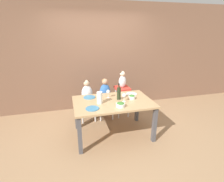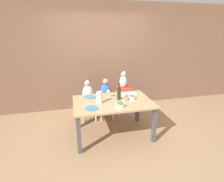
{
  "view_description": "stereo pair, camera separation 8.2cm",
  "coord_description": "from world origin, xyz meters",
  "px_view_note": "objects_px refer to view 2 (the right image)",
  "views": [
    {
      "loc": [
        -0.81,
        -2.99,
        2.02
      ],
      "look_at": [
        0.0,
        0.07,
        0.91
      ],
      "focal_mm": 28.0,
      "sensor_mm": 36.0,
      "label": 1
    },
    {
      "loc": [
        -0.73,
        -3.01,
        2.02
      ],
      "look_at": [
        0.0,
        0.07,
        0.91
      ],
      "focal_mm": 28.0,
      "sensor_mm": 36.0,
      "label": 2
    }
  ],
  "objects_px": {
    "person_child_center": "(106,90)",
    "wine_bottle": "(119,93)",
    "chair_far_left": "(88,105)",
    "dinner_plate_back_left": "(90,97)",
    "dinner_plate_back_right": "(132,94)",
    "chair_right_highchair": "(123,94)",
    "chair_far_center": "(106,103)",
    "person_child_left": "(88,91)",
    "dinner_plate_front_left": "(92,108)",
    "salad_bowl_large": "(120,105)",
    "salad_bowl_small": "(132,97)",
    "wine_glass_near": "(124,96)",
    "person_baby_right": "(123,79)",
    "wine_glass_far": "(108,92)",
    "paper_towel_roll": "(99,98)"
  },
  "relations": [
    {
      "from": "person_child_center",
      "to": "wine_bottle",
      "type": "distance_m",
      "value": 0.72
    },
    {
      "from": "chair_far_left",
      "to": "dinner_plate_back_left",
      "type": "distance_m",
      "value": 0.58
    },
    {
      "from": "dinner_plate_back_right",
      "to": "chair_right_highchair",
      "type": "bearing_deg",
      "value": 95.06
    },
    {
      "from": "chair_far_center",
      "to": "person_child_center",
      "type": "bearing_deg",
      "value": 90.0
    },
    {
      "from": "person_child_left",
      "to": "dinner_plate_front_left",
      "type": "xyz_separation_m",
      "value": [
        -0.03,
        -1.0,
        0.04
      ]
    },
    {
      "from": "salad_bowl_large",
      "to": "chair_far_left",
      "type": "bearing_deg",
      "value": 114.12
    },
    {
      "from": "salad_bowl_small",
      "to": "wine_glass_near",
      "type": "bearing_deg",
      "value": -156.48
    },
    {
      "from": "chair_far_center",
      "to": "person_child_left",
      "type": "relative_size",
      "value": 0.85
    },
    {
      "from": "wine_glass_near",
      "to": "salad_bowl_large",
      "type": "distance_m",
      "value": 0.27
    },
    {
      "from": "wine_bottle",
      "to": "chair_far_left",
      "type": "bearing_deg",
      "value": 127.75
    },
    {
      "from": "person_baby_right",
      "to": "salad_bowl_small",
      "type": "bearing_deg",
      "value": -93.3
    },
    {
      "from": "salad_bowl_large",
      "to": "dinner_plate_back_right",
      "type": "relative_size",
      "value": 0.68
    },
    {
      "from": "dinner_plate_front_left",
      "to": "dinner_plate_back_left",
      "type": "height_order",
      "value": "same"
    },
    {
      "from": "person_child_left",
      "to": "dinner_plate_back_left",
      "type": "bearing_deg",
      "value": -91.06
    },
    {
      "from": "dinner_plate_back_left",
      "to": "dinner_plate_back_right",
      "type": "relative_size",
      "value": 1.0
    },
    {
      "from": "salad_bowl_large",
      "to": "dinner_plate_back_left",
      "type": "xyz_separation_m",
      "value": [
        -0.47,
        0.59,
        -0.04
      ]
    },
    {
      "from": "dinner_plate_front_left",
      "to": "chair_far_left",
      "type": "bearing_deg",
      "value": 88.16
    },
    {
      "from": "wine_glass_far",
      "to": "dinner_plate_back_right",
      "type": "height_order",
      "value": "wine_glass_far"
    },
    {
      "from": "chair_far_left",
      "to": "wine_bottle",
      "type": "height_order",
      "value": "wine_bottle"
    },
    {
      "from": "salad_bowl_large",
      "to": "chair_far_center",
      "type": "bearing_deg",
      "value": 92.68
    },
    {
      "from": "wine_glass_near",
      "to": "dinner_plate_back_right",
      "type": "xyz_separation_m",
      "value": [
        0.28,
        0.33,
        -0.11
      ]
    },
    {
      "from": "chair_far_left",
      "to": "chair_right_highchair",
      "type": "relative_size",
      "value": 0.61
    },
    {
      "from": "salad_bowl_large",
      "to": "salad_bowl_small",
      "type": "relative_size",
      "value": 1.22
    },
    {
      "from": "wine_glass_far",
      "to": "salad_bowl_small",
      "type": "height_order",
      "value": "wine_glass_far"
    },
    {
      "from": "chair_far_center",
      "to": "salad_bowl_large",
      "type": "bearing_deg",
      "value": -87.32
    },
    {
      "from": "wine_bottle",
      "to": "person_child_left",
      "type": "bearing_deg",
      "value": 127.73
    },
    {
      "from": "chair_right_highchair",
      "to": "salad_bowl_small",
      "type": "relative_size",
      "value": 5.63
    },
    {
      "from": "chair_right_highchair",
      "to": "dinner_plate_back_left",
      "type": "xyz_separation_m",
      "value": [
        -0.85,
        -0.45,
        0.17
      ]
    },
    {
      "from": "wine_bottle",
      "to": "wine_glass_near",
      "type": "relative_size",
      "value": 1.94
    },
    {
      "from": "dinner_plate_back_left",
      "to": "person_baby_right",
      "type": "bearing_deg",
      "value": 28.2
    },
    {
      "from": "wine_glass_near",
      "to": "wine_glass_far",
      "type": "relative_size",
      "value": 1.0
    },
    {
      "from": "chair_far_center",
      "to": "dinner_plate_front_left",
      "type": "height_order",
      "value": "dinner_plate_front_left"
    },
    {
      "from": "person_child_center",
      "to": "person_baby_right",
      "type": "height_order",
      "value": "person_baby_right"
    },
    {
      "from": "salad_bowl_large",
      "to": "dinner_plate_front_left",
      "type": "distance_m",
      "value": 0.5
    },
    {
      "from": "wine_bottle",
      "to": "dinner_plate_back_left",
      "type": "height_order",
      "value": "wine_bottle"
    },
    {
      "from": "dinner_plate_back_left",
      "to": "wine_glass_far",
      "type": "bearing_deg",
      "value": -15.11
    },
    {
      "from": "person_child_left",
      "to": "dinner_plate_back_right",
      "type": "height_order",
      "value": "person_child_left"
    },
    {
      "from": "person_child_center",
      "to": "wine_glass_near",
      "type": "relative_size",
      "value": 3.2
    },
    {
      "from": "person_baby_right",
      "to": "wine_glass_near",
      "type": "distance_m",
      "value": 0.86
    },
    {
      "from": "paper_towel_roll",
      "to": "dinner_plate_back_left",
      "type": "xyz_separation_m",
      "value": [
        -0.15,
        0.34,
        -0.11
      ]
    },
    {
      "from": "salad_bowl_small",
      "to": "dinner_plate_back_left",
      "type": "xyz_separation_m",
      "value": [
        -0.8,
        0.29,
        -0.04
      ]
    },
    {
      "from": "wine_bottle",
      "to": "dinner_plate_back_left",
      "type": "distance_m",
      "value": 0.61
    },
    {
      "from": "person_child_center",
      "to": "salad_bowl_small",
      "type": "bearing_deg",
      "value": -62.99
    },
    {
      "from": "chair_far_center",
      "to": "chair_far_left",
      "type": "bearing_deg",
      "value": 180.0
    },
    {
      "from": "salad_bowl_large",
      "to": "dinner_plate_back_left",
      "type": "distance_m",
      "value": 0.76
    },
    {
      "from": "chair_far_center",
      "to": "person_child_center",
      "type": "xyz_separation_m",
      "value": [
        0.0,
        0.0,
        0.33
      ]
    },
    {
      "from": "wine_glass_far",
      "to": "salad_bowl_small",
      "type": "distance_m",
      "value": 0.48
    },
    {
      "from": "chair_far_left",
      "to": "salad_bowl_small",
      "type": "bearing_deg",
      "value": -42.98
    },
    {
      "from": "paper_towel_roll",
      "to": "salad_bowl_large",
      "type": "bearing_deg",
      "value": -36.65
    },
    {
      "from": "salad_bowl_small",
      "to": "chair_far_left",
      "type": "bearing_deg",
      "value": 137.02
    }
  ]
}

